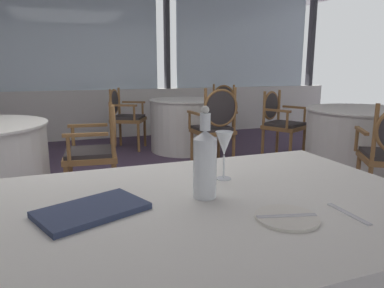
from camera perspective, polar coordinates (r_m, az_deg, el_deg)
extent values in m
plane|color=#47384C|center=(3.04, -12.83, -12.08)|extent=(13.09, 13.09, 0.00)
cube|color=silver|center=(6.49, -17.39, 4.43)|extent=(10.07, 0.12, 0.85)
cube|color=silver|center=(6.48, -18.14, 15.87)|extent=(2.78, 0.02, 1.74)
cube|color=silver|center=(7.34, 8.30, 15.81)|extent=(2.78, 0.02, 1.74)
cube|color=#333338|center=(6.72, -4.03, 16.26)|extent=(0.08, 0.14, 1.74)
cube|color=#333338|center=(8.19, 18.46, 14.93)|extent=(0.08, 0.14, 1.74)
cube|color=silver|center=(1.29, 4.27, -9.25)|extent=(1.53, 1.10, 0.02)
cylinder|color=silver|center=(1.17, 14.84, -11.26)|extent=(0.20, 0.20, 0.01)
cube|color=silver|center=(1.17, 14.86, -11.02)|extent=(0.19, 0.06, 0.00)
cube|color=silver|center=(1.27, 23.63, -10.13)|extent=(0.02, 0.18, 0.00)
cylinder|color=white|center=(1.28, 2.06, -3.90)|extent=(0.08, 0.08, 0.22)
cone|color=white|center=(1.25, 2.10, 1.52)|extent=(0.08, 0.08, 0.03)
cylinder|color=white|center=(1.24, 2.12, 3.56)|extent=(0.04, 0.04, 0.06)
sphere|color=silver|center=(1.24, 2.13, 5.48)|extent=(0.03, 0.03, 0.03)
cylinder|color=white|center=(1.52, 5.05, -5.50)|extent=(0.06, 0.06, 0.00)
cylinder|color=white|center=(1.51, 5.08, -3.63)|extent=(0.01, 0.01, 0.10)
cone|color=white|center=(1.48, 5.15, 0.09)|extent=(0.07, 0.07, 0.10)
cube|color=#2D3856|center=(1.22, -15.69, -10.12)|extent=(0.38, 0.31, 0.02)
cube|color=olive|center=(3.37, -15.84, -1.90)|extent=(0.51, 0.51, 0.05)
cube|color=#383333|center=(3.36, -15.89, -1.19)|extent=(0.47, 0.47, 0.04)
cylinder|color=olive|center=(3.25, -19.25, -6.89)|extent=(0.04, 0.04, 0.42)
cylinder|color=olive|center=(3.63, -18.71, -4.88)|extent=(0.04, 0.04, 0.42)
cylinder|color=olive|center=(3.23, -12.15, -6.57)|extent=(0.04, 0.04, 0.42)
cylinder|color=olive|center=(3.62, -12.37, -4.58)|extent=(0.04, 0.04, 0.42)
cylinder|color=olive|center=(3.12, -12.54, 1.82)|extent=(0.04, 0.04, 0.44)
cylinder|color=olive|center=(3.51, -12.72, 2.95)|extent=(0.04, 0.04, 0.44)
ellipsoid|color=#383333|center=(3.31, -12.39, 2.81)|extent=(0.09, 0.39, 0.37)
torus|color=olive|center=(3.31, -12.39, 2.81)|extent=(0.08, 0.39, 0.39)
cube|color=olive|center=(3.07, -16.61, 1.42)|extent=(0.37, 0.08, 0.03)
cylinder|color=olive|center=(3.10, -19.09, -0.71)|extent=(0.03, 0.03, 0.22)
cube|color=olive|center=(3.56, -16.28, 2.86)|extent=(0.37, 0.08, 0.03)
cylinder|color=olive|center=(3.59, -18.42, 1.01)|extent=(0.03, 0.03, 0.22)
cylinder|color=silver|center=(5.33, -1.02, 7.02)|extent=(1.08, 1.08, 0.02)
cylinder|color=silver|center=(5.38, -1.00, 2.95)|extent=(1.05, 1.05, 0.75)
cube|color=olive|center=(6.09, 4.02, 4.60)|extent=(0.64, 0.64, 0.05)
cube|color=#383333|center=(6.08, 4.02, 5.00)|extent=(0.59, 0.59, 0.04)
cylinder|color=olive|center=(5.85, 4.60, 1.99)|extent=(0.04, 0.04, 0.41)
cylinder|color=olive|center=(6.06, 1.37, 2.39)|extent=(0.04, 0.04, 0.41)
cylinder|color=olive|center=(6.19, 6.54, 2.51)|extent=(0.04, 0.04, 0.41)
cylinder|color=olive|center=(6.39, 3.42, 2.87)|extent=(0.04, 0.04, 0.41)
cylinder|color=olive|center=(6.13, 6.65, 7.10)|extent=(0.04, 0.04, 0.48)
cylinder|color=olive|center=(6.33, 3.48, 7.32)|extent=(0.04, 0.04, 0.48)
ellipsoid|color=#383333|center=(6.24, 5.12, 7.45)|extent=(0.26, 0.35, 0.41)
torus|color=olive|center=(6.24, 5.12, 7.45)|extent=(0.26, 0.37, 0.42)
cube|color=olive|center=(5.91, 6.01, 6.73)|extent=(0.33, 0.23, 0.03)
cylinder|color=olive|center=(5.80, 5.28, 5.56)|extent=(0.03, 0.03, 0.22)
cube|color=olive|center=(6.18, 1.97, 7.02)|extent=(0.33, 0.23, 0.03)
cylinder|color=olive|center=(6.07, 1.21, 5.89)|extent=(0.03, 0.03, 0.22)
cube|color=olive|center=(5.54, -10.08, 3.82)|extent=(0.62, 0.62, 0.05)
cube|color=#383333|center=(5.54, -10.10, 4.26)|extent=(0.57, 0.57, 0.04)
cylinder|color=olive|center=(5.72, -7.52, 1.75)|extent=(0.04, 0.04, 0.42)
cylinder|color=olive|center=(5.34, -8.52, 0.98)|extent=(0.04, 0.04, 0.42)
cylinder|color=olive|center=(5.83, -11.35, 1.81)|extent=(0.04, 0.04, 0.42)
cylinder|color=olive|center=(5.45, -12.59, 1.06)|extent=(0.04, 0.04, 0.42)
cylinder|color=olive|center=(5.76, -11.55, 6.56)|extent=(0.04, 0.04, 0.45)
cylinder|color=olive|center=(5.38, -12.83, 6.14)|extent=(0.04, 0.04, 0.45)
ellipsoid|color=#383333|center=(5.58, -12.32, 6.58)|extent=(0.22, 0.37, 0.38)
torus|color=olive|center=(5.58, -12.32, 6.58)|extent=(0.20, 0.36, 0.39)
cube|color=olive|center=(5.75, -9.29, 6.60)|extent=(0.35, 0.20, 0.03)
cylinder|color=olive|center=(5.72, -7.89, 5.51)|extent=(0.03, 0.03, 0.22)
cube|color=olive|center=(5.27, -10.72, 6.06)|extent=(0.35, 0.20, 0.03)
cylinder|color=olive|center=(5.24, -9.20, 4.88)|extent=(0.03, 0.03, 0.22)
cube|color=olive|center=(4.58, 3.29, 2.03)|extent=(0.49, 0.49, 0.05)
cube|color=#383333|center=(4.57, 3.29, 2.56)|extent=(0.45, 0.45, 0.04)
cylinder|color=olive|center=(4.72, -0.02, -0.46)|extent=(0.04, 0.04, 0.40)
cylinder|color=olive|center=(4.89, 4.27, -0.05)|extent=(0.04, 0.04, 0.40)
cylinder|color=olive|center=(4.37, 2.11, -1.51)|extent=(0.04, 0.04, 0.40)
cylinder|color=olive|center=(4.55, 6.64, -1.02)|extent=(0.04, 0.04, 0.40)
cylinder|color=olive|center=(4.27, 2.16, 5.29)|extent=(0.04, 0.04, 0.54)
cylinder|color=olive|center=(4.46, 6.80, 5.50)|extent=(0.04, 0.04, 0.54)
ellipsoid|color=#383333|center=(4.35, 4.63, 5.73)|extent=(0.39, 0.07, 0.45)
torus|color=olive|center=(4.35, 4.63, 5.73)|extent=(0.46, 0.06, 0.46)
cube|color=olive|center=(4.46, 0.33, 4.96)|extent=(0.06, 0.37, 0.03)
cylinder|color=olive|center=(4.60, -0.39, 3.79)|extent=(0.03, 0.03, 0.22)
cube|color=olive|center=(4.68, 5.95, 5.24)|extent=(0.06, 0.37, 0.03)
cylinder|color=olive|center=(4.82, 5.08, 4.13)|extent=(0.03, 0.03, 0.22)
cylinder|color=silver|center=(4.53, 25.78, 4.92)|extent=(1.27, 1.27, 0.02)
cylinder|color=silver|center=(4.58, 25.34, 0.17)|extent=(1.24, 1.24, 0.75)
cube|color=olive|center=(4.92, 14.49, 2.63)|extent=(0.62, 0.62, 0.05)
cube|color=#383333|center=(4.91, 14.52, 3.12)|extent=(0.57, 0.57, 0.04)
cylinder|color=olive|center=(5.06, 17.40, -0.04)|extent=(0.04, 0.04, 0.43)
cylinder|color=olive|center=(4.70, 15.38, -0.81)|extent=(0.04, 0.04, 0.43)
cylinder|color=olive|center=(5.23, 13.42, 0.57)|extent=(0.04, 0.04, 0.43)
cylinder|color=olive|center=(4.89, 11.19, -0.13)|extent=(0.04, 0.04, 0.43)
cylinder|color=olive|center=(5.16, 13.68, 5.89)|extent=(0.04, 0.04, 0.45)
cylinder|color=olive|center=(4.81, 11.42, 5.56)|extent=(0.04, 0.04, 0.45)
ellipsoid|color=#383333|center=(4.99, 12.45, 6.00)|extent=(0.37, 0.23, 0.38)
torus|color=olive|center=(4.99, 12.45, 6.00)|extent=(0.36, 0.21, 0.39)
cube|color=olive|center=(5.10, 16.13, 5.64)|extent=(0.21, 0.34, 0.03)
cylinder|color=olive|center=(5.06, 17.50, 4.25)|extent=(0.03, 0.03, 0.22)
cube|color=olive|center=(4.66, 13.45, 5.21)|extent=(0.21, 0.34, 0.03)
cylinder|color=olive|center=(4.61, 14.93, 3.68)|extent=(0.03, 0.03, 0.22)
cylinder|color=olive|center=(3.84, 24.87, -4.57)|extent=(0.04, 0.04, 0.40)
cylinder|color=olive|center=(3.47, 26.35, -6.42)|extent=(0.04, 0.04, 0.40)
cylinder|color=olive|center=(3.36, 27.13, 1.64)|extent=(0.04, 0.04, 0.49)
cube|color=olive|center=(3.56, 25.40, 1.94)|extent=(0.22, 0.33, 0.03)
cylinder|color=olive|center=(3.71, 24.75, 0.65)|extent=(0.03, 0.03, 0.22)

